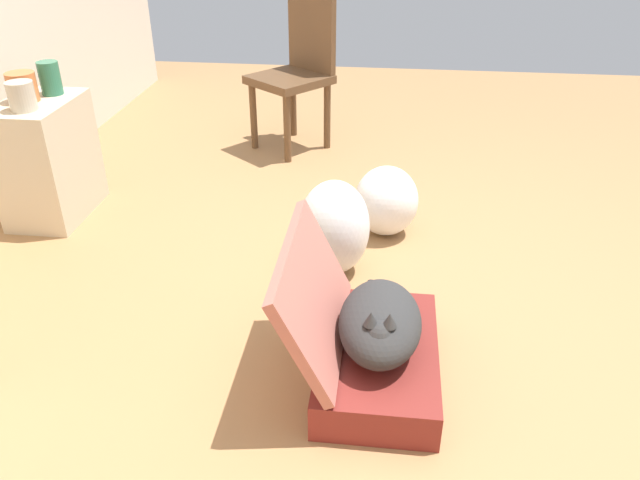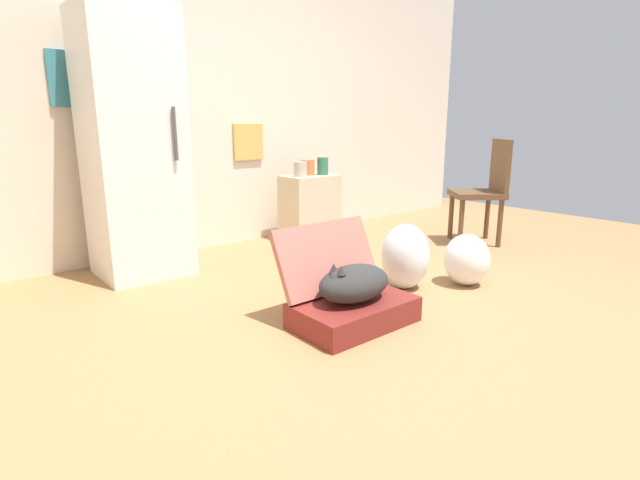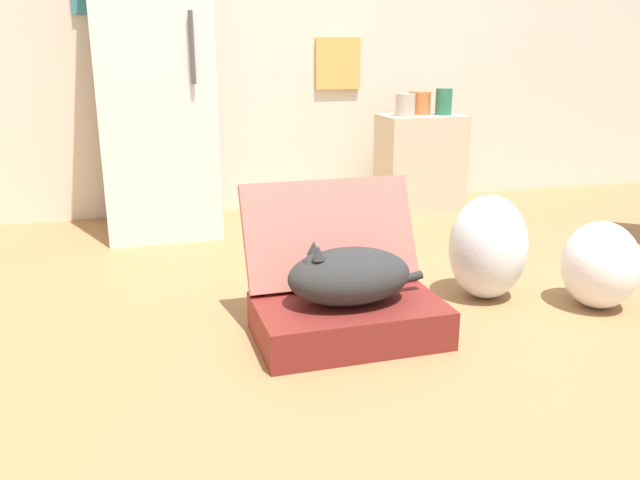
# 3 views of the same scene
# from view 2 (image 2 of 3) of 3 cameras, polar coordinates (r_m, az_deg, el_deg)

# --- Properties ---
(ground_plane) EXTENTS (7.68, 7.68, 0.00)m
(ground_plane) POSITION_cam_2_polar(r_m,az_deg,el_deg) (2.87, 11.55, -8.53)
(ground_plane) COLOR #9E7247
(ground_plane) RESTS_ON ground
(wall_back) EXTENTS (6.40, 0.15, 2.60)m
(wall_back) POSITION_cam_2_polar(r_m,az_deg,el_deg) (4.44, -11.85, 16.33)
(wall_back) COLOR beige
(wall_back) RESTS_ON ground
(suitcase_base) EXTENTS (0.66, 0.41, 0.14)m
(suitcase_base) POSITION_cam_2_polar(r_m,az_deg,el_deg) (2.65, 4.02, -8.57)
(suitcase_base) COLOR maroon
(suitcase_base) RESTS_ON ground
(suitcase_lid) EXTENTS (0.66, 0.21, 0.38)m
(suitcase_lid) POSITION_cam_2_polar(r_m,az_deg,el_deg) (2.72, 0.85, -2.10)
(suitcase_lid) COLOR #B26356
(suitcase_lid) RESTS_ON suitcase_base
(cat) EXTENTS (0.52, 0.28, 0.23)m
(cat) POSITION_cam_2_polar(r_m,az_deg,el_deg) (2.59, 4.00, -5.12)
(cat) COLOR #2D2D2D
(cat) RESTS_ON suitcase_base
(plastic_bag_white) EXTENTS (0.32, 0.31, 0.44)m
(plastic_bag_white) POSITION_cam_2_polar(r_m,az_deg,el_deg) (3.22, 10.09, -1.94)
(plastic_bag_white) COLOR silver
(plastic_bag_white) RESTS_ON ground
(plastic_bag_clear) EXTENTS (0.29, 0.31, 0.35)m
(plastic_bag_clear) POSITION_cam_2_polar(r_m,az_deg,el_deg) (3.40, 17.02, -2.24)
(plastic_bag_clear) COLOR white
(plastic_bag_clear) RESTS_ON ground
(refrigerator) EXTENTS (0.60, 0.61, 1.83)m
(refrigerator) POSITION_cam_2_polar(r_m,az_deg,el_deg) (3.64, -21.31, 10.25)
(refrigerator) COLOR silver
(refrigerator) RESTS_ON ground
(side_table) EXTENTS (0.51, 0.33, 0.60)m
(side_table) POSITION_cam_2_polar(r_m,az_deg,el_deg) (4.52, -1.19, 3.87)
(side_table) COLOR beige
(side_table) RESTS_ON ground
(vase_tall) EXTENTS (0.12, 0.12, 0.13)m
(vase_tall) POSITION_cam_2_polar(r_m,az_deg,el_deg) (4.38, -2.34, 8.41)
(vase_tall) COLOR #B7AD99
(vase_tall) RESTS_ON side_table
(vase_short) EXTENTS (0.10, 0.10, 0.16)m
(vase_short) POSITION_cam_2_polar(r_m,az_deg,el_deg) (4.53, 0.33, 8.77)
(vase_short) COLOR #2D7051
(vase_short) RESTS_ON side_table
(vase_round) EXTENTS (0.14, 0.14, 0.14)m
(vase_round) POSITION_cam_2_polar(r_m,az_deg,el_deg) (4.51, -1.55, 8.60)
(vase_round) COLOR #CC6B38
(vase_round) RESTS_ON side_table
(chair) EXTENTS (0.59, 0.59, 0.94)m
(chair) POSITION_cam_2_polar(r_m,az_deg,el_deg) (4.60, 19.00, 5.86)
(chair) COLOR brown
(chair) RESTS_ON ground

